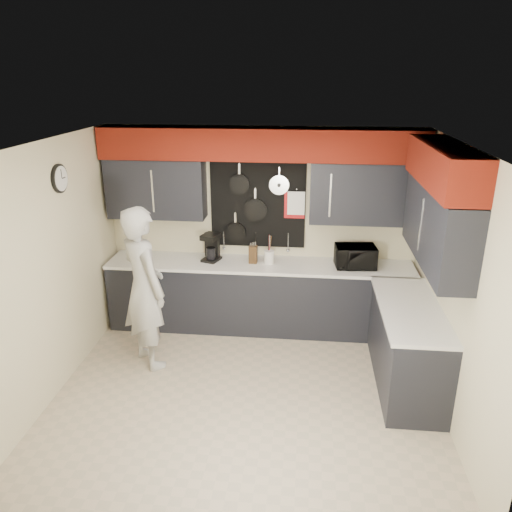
# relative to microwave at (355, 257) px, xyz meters

# --- Properties ---
(ground) EXTENTS (4.00, 4.00, 0.00)m
(ground) POSITION_rel_microwave_xyz_m (-1.20, -1.44, -1.06)
(ground) COLOR tan
(ground) RESTS_ON ground
(back_wall_assembly) EXTENTS (4.00, 0.36, 2.60)m
(back_wall_assembly) POSITION_rel_microwave_xyz_m (-1.19, 0.16, 0.95)
(back_wall_assembly) COLOR beige
(back_wall_assembly) RESTS_ON ground
(right_wall_assembly) EXTENTS (0.36, 3.50, 2.60)m
(right_wall_assembly) POSITION_rel_microwave_xyz_m (0.66, -1.17, 0.89)
(right_wall_assembly) COLOR beige
(right_wall_assembly) RESTS_ON ground
(left_wall_assembly) EXTENTS (0.05, 3.50, 2.60)m
(left_wall_assembly) POSITION_rel_microwave_xyz_m (-3.19, -1.42, 0.28)
(left_wall_assembly) COLOR beige
(left_wall_assembly) RESTS_ON ground
(base_cabinets) EXTENTS (3.95, 2.20, 0.92)m
(base_cabinets) POSITION_rel_microwave_xyz_m (-0.71, -0.31, -0.60)
(base_cabinets) COLOR black
(base_cabinets) RESTS_ON ground
(microwave) EXTENTS (0.52, 0.38, 0.27)m
(microwave) POSITION_rel_microwave_xyz_m (0.00, 0.00, 0.00)
(microwave) COLOR black
(microwave) RESTS_ON base_cabinets
(knife_block) EXTENTS (0.11, 0.11, 0.22)m
(knife_block) POSITION_rel_microwave_xyz_m (-1.28, 0.01, -0.02)
(knife_block) COLOR #362011
(knife_block) RESTS_ON base_cabinets
(utensil_crock) EXTENTS (0.13, 0.13, 0.17)m
(utensil_crock) POSITION_rel_microwave_xyz_m (-1.08, 0.02, -0.05)
(utensil_crock) COLOR white
(utensil_crock) RESTS_ON base_cabinets
(coffee_maker) EXTENTS (0.26, 0.29, 0.35)m
(coffee_maker) POSITION_rel_microwave_xyz_m (-1.83, 0.07, 0.05)
(coffee_maker) COLOR black
(coffee_maker) RESTS_ON base_cabinets
(person) EXTENTS (0.81, 0.81, 1.89)m
(person) POSITION_rel_microwave_xyz_m (-2.40, -0.96, -0.11)
(person) COLOR #BDBDBA
(person) RESTS_ON ground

